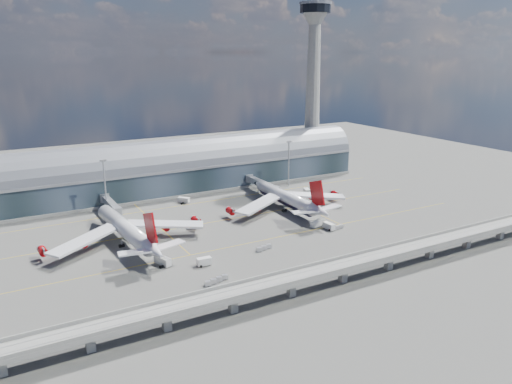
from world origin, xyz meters
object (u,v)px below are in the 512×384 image
service_truck_1 (204,262)px  service_truck_3 (329,226)px  service_truck_0 (163,261)px  service_truck_4 (307,192)px  service_truck_2 (318,223)px  control_tower (313,87)px  floodlight_mast_right (289,162)px  floodlight_mast_left (105,185)px  airliner_right (288,199)px  service_truck_5 (184,200)px  cargo_train_1 (264,248)px  airliner_left (127,230)px  cargo_train_0 (216,280)px  cargo_train_2 (337,227)px

service_truck_1 → service_truck_3: bearing=-77.2°
service_truck_0 → service_truck_4: service_truck_4 is taller
service_truck_2 → service_truck_4: service_truck_4 is taller
control_tower → service_truck_2: 119.55m
service_truck_0 → service_truck_3: service_truck_0 is taller
floodlight_mast_right → service_truck_4: (-0.56, -18.67, -12.07)m
floodlight_mast_left → airliner_right: size_ratio=0.40×
service_truck_5 → cargo_train_1: (4.09, -72.63, -0.61)m
floodlight_mast_right → airliner_right: (-23.55, -35.64, -8.32)m
control_tower → floodlight_mast_left: 143.01m
airliner_right → airliner_left: bearing=-173.7°
service_truck_0 → service_truck_2: bearing=-13.7°
service_truck_0 → service_truck_2: (71.56, 6.11, -0.10)m
service_truck_4 → control_tower: bearing=73.4°
floodlight_mast_left → cargo_train_0: size_ratio=2.78×
floodlight_mast_left → control_tower: bearing=11.7°
cargo_train_2 → service_truck_0: bearing=98.4°
airliner_left → cargo_train_1: airliner_left is taller
service_truck_3 → service_truck_4: size_ratio=1.00×
floodlight_mast_left → service_truck_1: (15.71, -76.08, -12.16)m
service_truck_2 → cargo_train_0: (-61.00, -28.21, -0.65)m
service_truck_4 → cargo_train_2: 54.16m
service_truck_4 → service_truck_0: bearing=-132.0°
floodlight_mast_left → service_truck_3: size_ratio=4.36×
service_truck_0 → cargo_train_0: 24.50m
service_truck_3 → floodlight_mast_right: bearing=68.0°
service_truck_3 → service_truck_5: (-39.46, 66.33, -0.00)m
cargo_train_1 → cargo_train_2: size_ratio=1.07×
airliner_right → cargo_train_0: 83.39m
airliner_left → service_truck_5: (39.38, 41.61, -4.48)m
control_tower → service_truck_5: bearing=-163.3°
airliner_right → service_truck_1: bearing=-145.3°
floodlight_mast_left → cargo_train_1: size_ratio=3.62×
service_truck_2 → cargo_train_1: bearing=95.2°
control_tower → airliner_left: control_tower is taller
airliner_right → service_truck_1: size_ratio=12.38×
service_truck_1 → cargo_train_2: 64.65m
service_truck_1 → cargo_train_0: service_truck_1 is taller
service_truck_4 → cargo_train_1: size_ratio=0.83×
airliner_right → floodlight_mast_left: bearing=156.0°
airliner_right → service_truck_2: bearing=-92.6°
airliner_right → cargo_train_1: (-35.14, -38.29, -4.50)m
airliner_left → cargo_train_0: 50.41m
service_truck_0 → service_truck_3: size_ratio=1.29×
service_truck_3 → service_truck_4: (22.76, 48.96, 0.13)m
airliner_left → service_truck_2: bearing=-18.4°
service_truck_1 → cargo_train_1: size_ratio=0.73×
floodlight_mast_right → service_truck_3: floodlight_mast_right is taller
control_tower → service_truck_0: (-131.80, -96.37, -50.09)m
airliner_left → service_truck_4: (101.60, 24.24, -4.34)m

